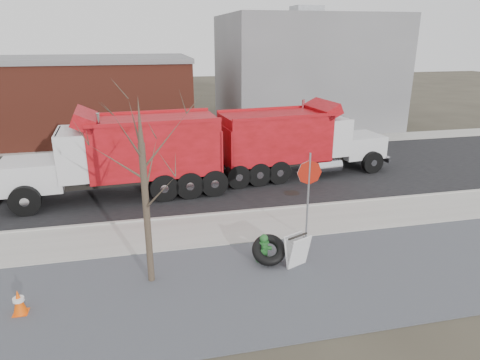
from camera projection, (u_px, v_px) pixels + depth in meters
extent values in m
plane|color=#383328|center=(241.00, 231.00, 15.15)|extent=(120.00, 120.00, 0.00)
cube|color=slate|center=(269.00, 283.00, 11.91)|extent=(60.00, 5.00, 0.03)
cube|color=#9E9B93|center=(240.00, 227.00, 15.37)|extent=(60.00, 2.50, 0.06)
cube|color=#9E9B93|center=(232.00, 213.00, 16.56)|extent=(60.00, 0.15, 0.11)
cube|color=black|center=(213.00, 176.00, 20.96)|extent=(60.00, 9.40, 0.02)
cube|color=#9E9B93|center=(198.00, 148.00, 26.22)|extent=(60.00, 2.00, 0.06)
cube|color=gray|center=(304.00, 71.00, 32.37)|extent=(12.00, 10.00, 8.00)
cube|color=maroon|center=(34.00, 101.00, 27.95)|extent=(20.00, 8.00, 5.00)
cube|color=gray|center=(28.00, 59.00, 27.09)|extent=(20.20, 8.20, 0.30)
cylinder|color=#382D23|center=(147.00, 216.00, 11.43)|extent=(0.18, 0.18, 4.00)
cone|color=#382D23|center=(139.00, 119.00, 10.60)|extent=(0.14, 0.14, 1.20)
cylinder|color=#2C6F2A|center=(263.00, 260.00, 13.13)|extent=(0.48, 0.48, 0.07)
cylinder|color=#2C6F2A|center=(264.00, 250.00, 13.02)|extent=(0.25, 0.25, 0.65)
cylinder|color=#2C6F2A|center=(264.00, 242.00, 12.93)|extent=(0.33, 0.33, 0.05)
sphere|color=#2C6F2A|center=(264.00, 239.00, 12.89)|extent=(0.26, 0.26, 0.26)
cylinder|color=#2C6F2A|center=(264.00, 235.00, 12.86)|extent=(0.05, 0.05, 0.07)
cylinder|color=#2C6F2A|center=(258.00, 247.00, 13.01)|extent=(0.16, 0.16, 0.12)
cylinder|color=#2C6F2A|center=(270.00, 248.00, 12.96)|extent=(0.16, 0.16, 0.12)
cylinder|color=#2C6F2A|center=(263.00, 251.00, 12.82)|extent=(0.20, 0.18, 0.16)
torus|color=black|center=(269.00, 250.00, 12.86)|extent=(1.20, 1.17, 0.85)
cylinder|color=gray|center=(308.00, 197.00, 14.06)|extent=(0.06, 0.06, 3.03)
cylinder|color=#A1180B|center=(309.00, 172.00, 13.79)|extent=(0.82, 0.05, 0.82)
cube|color=silver|center=(300.00, 253.00, 12.56)|extent=(0.76, 0.51, 0.99)
cube|color=silver|center=(295.00, 250.00, 12.72)|extent=(0.76, 0.51, 0.99)
cube|color=black|center=(298.00, 236.00, 12.48)|extent=(0.68, 0.33, 0.04)
cube|color=#FF5408|center=(21.00, 313.00, 10.63)|extent=(0.35, 0.35, 0.04)
cone|color=#FF5408|center=(19.00, 302.00, 10.53)|extent=(0.33, 0.33, 0.65)
cylinder|color=white|center=(18.00, 299.00, 10.51)|extent=(0.27, 0.27, 0.09)
cube|color=black|center=(298.00, 161.00, 21.14)|extent=(8.56, 1.77, 0.22)
cube|color=silver|center=(358.00, 145.00, 21.99)|extent=(2.38, 2.16, 1.10)
cube|color=silver|center=(375.00, 143.00, 22.32)|extent=(0.24, 1.74, 1.00)
cube|color=silver|center=(326.00, 134.00, 21.19)|extent=(1.83, 2.45, 1.79)
cube|color=black|center=(340.00, 124.00, 21.26)|extent=(0.26, 1.99, 0.80)
cube|color=#B70F1B|center=(275.00, 136.00, 20.31)|extent=(5.20, 2.90, 2.19)
cylinder|color=silver|center=(302.00, 123.00, 21.63)|extent=(0.15, 0.15, 2.39)
cylinder|color=black|center=(349.00, 152.00, 23.23)|extent=(1.12, 0.41, 1.10)
cylinder|color=black|center=(372.00, 162.00, 21.30)|extent=(1.12, 0.41, 1.10)
cylinder|color=black|center=(244.00, 163.00, 21.26)|extent=(1.12, 0.41, 1.10)
cylinder|color=black|center=(258.00, 174.00, 19.55)|extent=(1.12, 0.41, 1.10)
cube|color=black|center=(123.00, 180.00, 18.23)|extent=(8.72, 1.48, 0.23)
cube|color=silver|center=(33.00, 174.00, 17.11)|extent=(2.46, 2.22, 1.17)
cube|color=silver|center=(3.00, 177.00, 16.83)|extent=(0.18, 1.86, 1.06)
cube|color=silver|center=(81.00, 153.00, 17.38)|extent=(1.85, 2.55, 1.91)
cube|color=black|center=(59.00, 141.00, 17.01)|extent=(0.19, 2.12, 0.85)
cube|color=#B70F1B|center=(154.00, 145.00, 18.14)|extent=(5.46, 2.88, 2.34)
cylinder|color=silver|center=(101.00, 146.00, 16.54)|extent=(0.16, 0.16, 2.55)
cylinder|color=black|center=(25.00, 201.00, 16.24)|extent=(1.19, 0.39, 1.17)
cylinder|color=black|center=(34.00, 182.00, 18.32)|extent=(1.19, 0.39, 1.17)
cylinder|color=black|center=(189.00, 184.00, 18.05)|extent=(1.19, 0.39, 1.17)
cylinder|color=black|center=(181.00, 170.00, 19.90)|extent=(1.19, 0.39, 1.17)
cube|color=silver|center=(12.00, 172.00, 18.07)|extent=(0.15, 1.55, 0.88)
cylinder|color=black|center=(1.00, 179.00, 19.02)|extent=(0.99, 0.32, 0.97)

